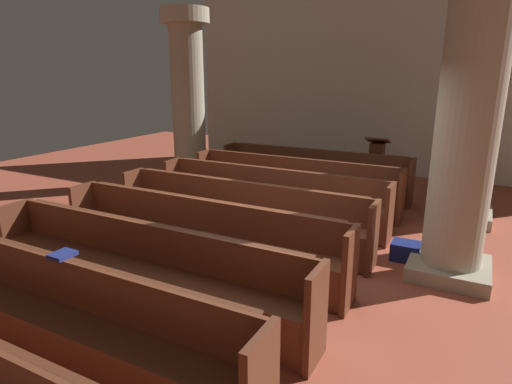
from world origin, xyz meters
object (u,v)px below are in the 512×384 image
Objects in this scene: pew_row_3 at (238,211)px; pillar_aisle_rear at (468,118)px; pew_row_1 at (293,181)px; pew_row_4 at (197,234)px; pew_row_2 at (269,194)px; hymn_book at (63,255)px; pew_row_6 at (56,312)px; lectern at (376,166)px; pillar_aisle_side at (475,105)px; pew_row_5 at (140,265)px; pew_row_0 at (312,170)px; pillar_far_side at (188,96)px; kneeler_box_navy at (406,251)px.

pew_row_3 is 3.14m from pillar_aisle_rear.
pew_row_1 is 1.00× the size of pew_row_4.
pew_row_2 is 3.84m from hymn_book.
hymn_book reaches higher than pew_row_6.
hymn_book is at bearing -91.18° from pew_row_2.
pew_row_2 is at bearing 166.01° from pillar_aisle_rear.
pillar_aisle_side is at bearing -40.07° from lectern.
pew_row_1 is 1.07× the size of pillar_aisle_side.
pew_row_2 is 3.01m from pew_row_5.
pew_row_3 and pew_row_4 have the same top height.
pillar_aisle_side is at bearing 52.62° from pew_row_4.
pew_row_0 is at bearing 90.00° from pew_row_4.
pew_row_1 is 1.07× the size of pillar_far_side.
hymn_book is at bearing -117.70° from pillar_aisle_side.
kneeler_box_navy is (2.25, -1.47, -0.36)m from pew_row_1.
pew_row_4 is 3.39m from pillar_aisle_rear.
lectern reaches higher than kneeler_box_navy.
kneeler_box_navy is (2.25, 3.54, -0.36)m from pew_row_6.
pew_row_1 is at bearing 89.07° from hymn_book.
pew_row_6 is 10.79× the size of kneeler_box_navy.
pillar_aisle_rear is (2.79, -0.69, 1.42)m from pew_row_2.
pew_row_4 is (0.00, -1.00, 0.00)m from pew_row_3.
pillar_far_side reaches higher than hymn_book.
pillar_far_side is 10.13× the size of kneeler_box_navy.
pillar_aisle_rear is at bearing 49.92° from pew_row_6.
pillar_aisle_side is (2.79, 0.64, 1.42)m from pew_row_1.
pew_row_5 is 3.60× the size of lectern.
pew_row_1 is 19.91× the size of hymn_book.
pew_row_5 is at bearing -120.94° from pillar_aisle_side.
pew_row_2 is at bearing -30.76° from pillar_far_side.
pew_row_4 is 1.07× the size of pillar_aisle_rear.
pew_row_3 is (0.00, -1.00, 0.00)m from pew_row_2.
pew_row_0 and pew_row_1 have the same top height.
pillar_far_side is (-2.74, -0.37, 1.42)m from pew_row_0.
hymn_book reaches higher than pew_row_0.
pew_row_0 is at bearing 135.93° from pillar_aisle_rear.
pew_row_5 is 1.07× the size of pillar_far_side.
pew_row_1 and pew_row_4 have the same top height.
pew_row_6 reaches higher than kneeler_box_navy.
pew_row_1 reaches higher than kneeler_box_navy.
lectern is (1.02, 7.14, -0.03)m from pew_row_6.
pew_row_5 is (0.00, -1.00, 0.00)m from pew_row_4.
lectern is at bearing 64.26° from pew_row_1.
pillar_aisle_rear is at bearing -22.70° from kneeler_box_navy.
lectern reaches higher than pew_row_1.
pew_row_1 is 2.71m from kneeler_box_navy.
pew_row_5 is 1.00× the size of pew_row_6.
pillar_aisle_rear is at bearing -13.99° from pew_row_2.
hymn_book is (-0.08, -3.82, 0.42)m from pew_row_2.
pillar_aisle_rear reaches higher than pew_row_2.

